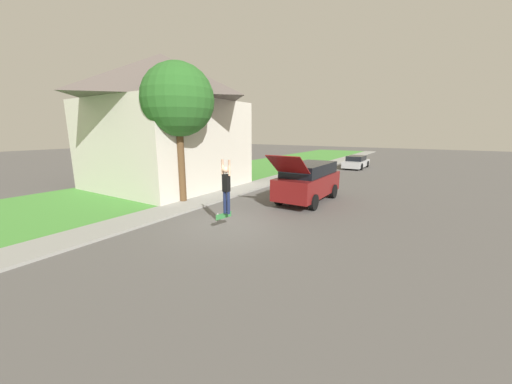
{
  "coord_description": "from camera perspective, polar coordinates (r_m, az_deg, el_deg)",
  "views": [
    {
      "loc": [
        6.85,
        -8.67,
        3.73
      ],
      "look_at": [
        0.56,
        1.17,
        1.21
      ],
      "focal_mm": 20.0,
      "sensor_mm": 36.0,
      "label": 1
    }
  ],
  "objects": [
    {
      "name": "ground_plane",
      "position": [
        11.66,
        -5.45,
        -6.55
      ],
      "size": [
        120.0,
        120.0,
        0.0
      ],
      "primitive_type": "plane",
      "color": "#54514F"
    },
    {
      "name": "sidewalk",
      "position": [
        18.39,
        -2.82,
        0.6
      ],
      "size": [
        1.8,
        80.0,
        0.1
      ],
      "color": "gray",
      "rests_on": "ground_plane"
    },
    {
      "name": "suv_parked",
      "position": [
        15.45,
        10.42,
        2.25
      ],
      "size": [
        2.09,
        5.51,
        2.67
      ],
      "color": "maroon",
      "rests_on": "ground_plane"
    },
    {
      "name": "lawn",
      "position": [
        21.2,
        -12.58,
        1.85
      ],
      "size": [
        10.0,
        80.0,
        0.08
      ],
      "color": "#478E38",
      "rests_on": "ground_plane"
    },
    {
      "name": "skateboard",
      "position": [
        11.12,
        -6.51,
        -4.71
      ],
      "size": [
        0.2,
        0.78,
        0.25
      ],
      "color": "#337F3D",
      "rests_on": "ground_plane"
    },
    {
      "name": "lawn_tree_near",
      "position": [
        15.24,
        -15.36,
        17.24
      ],
      "size": [
        3.59,
        3.59,
        6.94
      ],
      "color": "brown",
      "rests_on": "lawn"
    },
    {
      "name": "house",
      "position": [
        20.08,
        -17.8,
        13.63
      ],
      "size": [
        9.02,
        8.94,
        8.36
      ],
      "color": "beige",
      "rests_on": "lawn"
    },
    {
      "name": "skateboarder",
      "position": [
        10.75,
        -5.97,
        1.21
      ],
      "size": [
        0.41,
        0.24,
        2.06
      ],
      "color": "#192347",
      "rests_on": "ground_plane"
    },
    {
      "name": "car_down_street",
      "position": [
        30.78,
        19.39,
        5.65
      ],
      "size": [
        1.85,
        4.53,
        1.25
      ],
      "color": "#B7B7BC",
      "rests_on": "ground_plane"
    }
  ]
}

